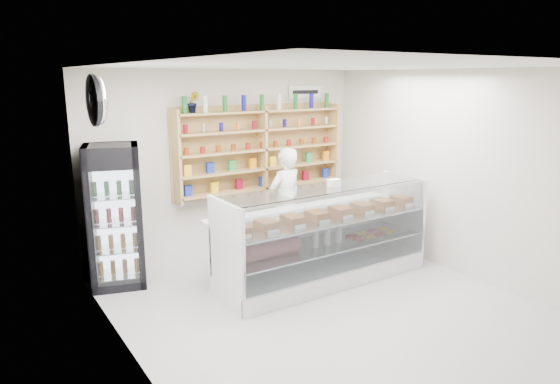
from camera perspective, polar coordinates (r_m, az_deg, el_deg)
room at (r=5.62m, az=6.00°, el=-0.31°), size 5.00×5.00×5.00m
display_counter at (r=6.79m, az=4.99°, el=-7.11°), size 2.98×0.89×1.30m
shop_worker at (r=7.56m, az=0.59°, el=-1.19°), size 0.67×0.50×1.67m
drinks_cooler at (r=6.79m, az=-18.29°, el=-2.60°), size 0.83×0.82×1.86m
wall_shelving at (r=7.75m, az=-2.05°, el=4.89°), size 2.84×0.28×1.33m
potted_plant at (r=7.17m, az=-9.90°, el=10.08°), size 0.20×0.18×0.30m
security_mirror at (r=5.58m, az=-20.05°, el=9.81°), size 0.15×0.50×0.50m
wall_sign at (r=8.28m, az=2.86°, el=11.35°), size 0.62×0.03×0.20m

